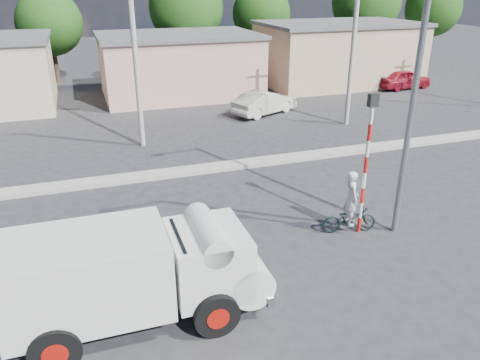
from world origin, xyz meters
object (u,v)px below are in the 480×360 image
object	(u,v)px
bicycle	(349,219)
streetlight	(412,72)
cyclist	(350,207)
traffic_pole	(367,154)
car_red	(404,79)
truck	(140,272)
car_cream	(264,102)

from	to	relation	value
bicycle	streetlight	world-z (taller)	streetlight
cyclist	traffic_pole	world-z (taller)	traffic_pole
bicycle	car_red	distance (m)	22.50
truck	cyclist	xyz separation A→B (m)	(6.65, 2.07, -0.44)
truck	car_red	world-z (taller)	truck
traffic_pole	streetlight	xyz separation A→B (m)	(0.94, -0.30, 2.37)
truck	bicycle	bearing A→B (deg)	17.61
truck	traffic_pole	world-z (taller)	traffic_pole
bicycle	car_cream	size ratio (longest dim) A/B	0.41
car_red	streetlight	xyz separation A→B (m)	(-13.46, -17.44, 4.26)
truck	car_cream	distance (m)	18.42
bicycle	streetlight	bearing A→B (deg)	-96.68
truck	car_red	bearing A→B (deg)	42.12
car_red	streetlight	distance (m)	22.44
car_red	streetlight	size ratio (longest dim) A/B	0.46
cyclist	streetlight	size ratio (longest dim) A/B	0.19
truck	bicycle	size ratio (longest dim) A/B	3.38
cyclist	truck	bearing A→B (deg)	118.99
car_cream	streetlight	xyz separation A→B (m)	(-1.42, -14.22, 4.28)
truck	traffic_pole	bearing A→B (deg)	16.04
car_cream	car_red	world-z (taller)	car_red
bicycle	cyclist	bearing A→B (deg)	0.00
bicycle	traffic_pole	xyz separation A→B (m)	(0.30, -0.11, 2.15)
traffic_pole	streetlight	world-z (taller)	streetlight
cyclist	car_cream	bearing A→B (deg)	0.79
truck	car_red	distance (m)	28.65
traffic_pole	car_red	bearing A→B (deg)	49.95
bicycle	streetlight	xyz separation A→B (m)	(1.24, -0.41, 4.52)
streetlight	cyclist	bearing A→B (deg)	161.61
cyclist	traffic_pole	bearing A→B (deg)	-98.71
traffic_pole	truck	bearing A→B (deg)	-164.29
truck	car_red	size ratio (longest dim) A/B	1.38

